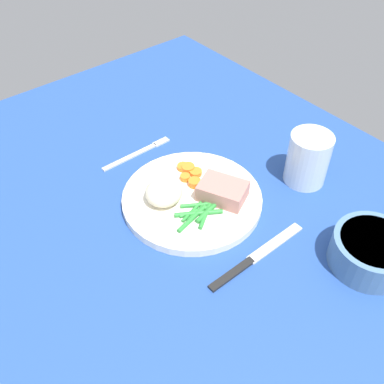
{
  "coord_description": "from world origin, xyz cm",
  "views": [
    {
      "loc": [
        40.68,
        -35.0,
        59.98
      ],
      "look_at": [
        -3.78,
        1.61,
        4.6
      ],
      "focal_mm": 41.3,
      "sensor_mm": 36.0,
      "label": 1
    }
  ],
  "objects_px": {
    "knife": "(255,257)",
    "meat_portion": "(221,190)",
    "fork": "(136,154)",
    "dinner_plate": "(192,199)",
    "water_glass": "(307,162)",
    "salad_bowl": "(371,250)"
  },
  "relations": [
    {
      "from": "meat_portion",
      "to": "fork",
      "type": "bearing_deg",
      "value": -168.74
    },
    {
      "from": "dinner_plate",
      "to": "salad_bowl",
      "type": "bearing_deg",
      "value": 24.58
    },
    {
      "from": "fork",
      "to": "dinner_plate",
      "type": "bearing_deg",
      "value": -1.17
    },
    {
      "from": "dinner_plate",
      "to": "knife",
      "type": "xyz_separation_m",
      "value": [
        0.17,
        -0.0,
        -0.01
      ]
    },
    {
      "from": "dinner_plate",
      "to": "meat_portion",
      "type": "relative_size",
      "value": 3.09
    },
    {
      "from": "dinner_plate",
      "to": "knife",
      "type": "distance_m",
      "value": 0.17
    },
    {
      "from": "meat_portion",
      "to": "water_glass",
      "type": "height_order",
      "value": "water_glass"
    },
    {
      "from": "meat_portion",
      "to": "knife",
      "type": "xyz_separation_m",
      "value": [
        0.13,
        -0.04,
        -0.03
      ]
    },
    {
      "from": "dinner_plate",
      "to": "salad_bowl",
      "type": "distance_m",
      "value": 0.32
    },
    {
      "from": "dinner_plate",
      "to": "fork",
      "type": "height_order",
      "value": "dinner_plate"
    },
    {
      "from": "meat_portion",
      "to": "knife",
      "type": "distance_m",
      "value": 0.14
    },
    {
      "from": "dinner_plate",
      "to": "fork",
      "type": "xyz_separation_m",
      "value": [
        -0.18,
        -0.0,
        -0.01
      ]
    },
    {
      "from": "water_glass",
      "to": "meat_portion",
      "type": "bearing_deg",
      "value": -107.87
    },
    {
      "from": "dinner_plate",
      "to": "water_glass",
      "type": "bearing_deg",
      "value": 66.93
    },
    {
      "from": "fork",
      "to": "salad_bowl",
      "type": "relative_size",
      "value": 1.31
    },
    {
      "from": "water_glass",
      "to": "salad_bowl",
      "type": "distance_m",
      "value": 0.21
    },
    {
      "from": "meat_portion",
      "to": "salad_bowl",
      "type": "xyz_separation_m",
      "value": [
        0.25,
        0.09,
        -0.0
      ]
    },
    {
      "from": "knife",
      "to": "salad_bowl",
      "type": "bearing_deg",
      "value": 48.05
    },
    {
      "from": "fork",
      "to": "knife",
      "type": "height_order",
      "value": "knife"
    },
    {
      "from": "knife",
      "to": "meat_portion",
      "type": "bearing_deg",
      "value": 161.87
    },
    {
      "from": "meat_portion",
      "to": "salad_bowl",
      "type": "height_order",
      "value": "salad_bowl"
    },
    {
      "from": "dinner_plate",
      "to": "meat_portion",
      "type": "bearing_deg",
      "value": 49.4
    }
  ]
}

